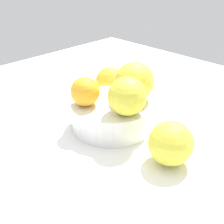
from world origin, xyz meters
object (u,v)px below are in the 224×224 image
(orange_in_bowl_2, at_px, (134,81))
(orange_loose_0, at_px, (171,143))
(orange_in_bowl_1, at_px, (85,91))
(fruit_bowl, at_px, (112,115))
(orange_in_bowl_0, at_px, (127,96))
(orange_loose_1, at_px, (110,81))

(orange_in_bowl_2, height_order, orange_loose_0, orange_in_bowl_2)
(orange_in_bowl_1, distance_m, orange_in_bowl_2, 0.11)
(fruit_bowl, xyz_separation_m, orange_in_bowl_2, (-0.05, 0.02, 0.07))
(fruit_bowl, height_order, orange_loose_0, orange_loose_0)
(orange_in_bowl_0, distance_m, orange_in_bowl_2, 0.07)
(fruit_bowl, distance_m, orange_loose_0, 0.17)
(orange_in_bowl_2, bearing_deg, fruit_bowl, -26.81)
(orange_in_bowl_0, distance_m, orange_in_bowl_1, 0.09)
(orange_in_bowl_1, xyz_separation_m, orange_loose_0, (-0.03, 0.20, -0.05))
(orange_loose_1, bearing_deg, orange_in_bowl_0, 54.13)
(orange_loose_1, bearing_deg, fruit_bowl, 46.91)
(orange_in_bowl_0, distance_m, orange_loose_1, 0.23)
(orange_loose_0, bearing_deg, fruit_bowl, -96.00)
(orange_in_bowl_1, relative_size, orange_in_bowl_2, 0.73)
(orange_in_bowl_0, height_order, orange_loose_0, orange_in_bowl_0)
(orange_loose_0, bearing_deg, orange_loose_1, -114.55)
(fruit_bowl, bearing_deg, orange_loose_1, -133.09)
(orange_in_bowl_1, bearing_deg, orange_in_bowl_2, 149.26)
(fruit_bowl, bearing_deg, orange_in_bowl_0, 75.47)
(orange_in_bowl_0, relative_size, orange_in_bowl_1, 1.25)
(orange_loose_0, relative_size, orange_loose_1, 1.09)
(fruit_bowl, height_order, orange_loose_1, orange_loose_1)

